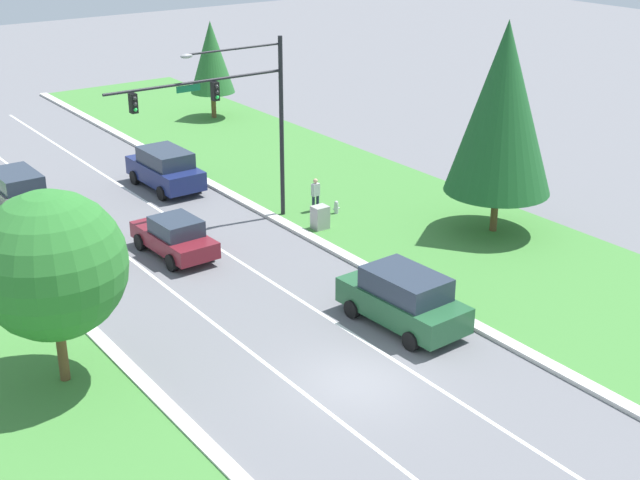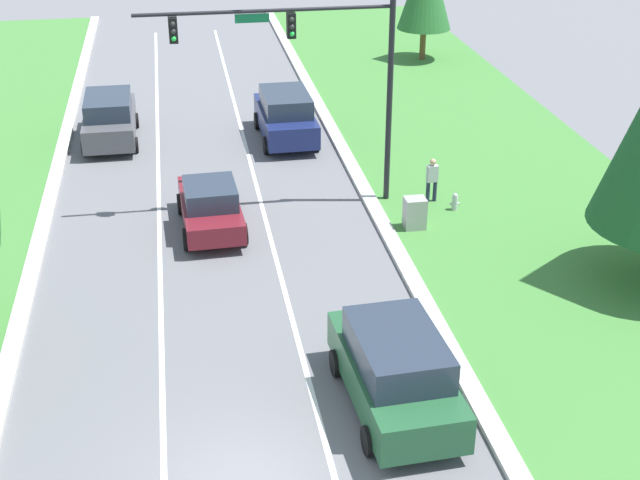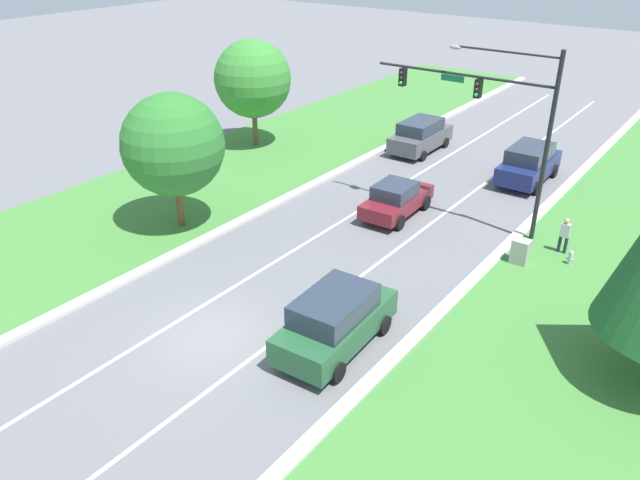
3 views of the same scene
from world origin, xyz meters
The scene contains 16 objects.
ground_plane centered at (0.00, 0.00, 0.00)m, with size 160.00×160.00×0.00m, color slate.
curb_strip_right centered at (5.65, 0.00, 0.07)m, with size 0.50×90.00×0.15m.
curb_strip_left centered at (-5.65, 0.00, 0.07)m, with size 0.50×90.00×0.15m.
grass_verge_left centered at (-10.90, 0.00, 0.04)m, with size 10.00×90.00×0.08m.
lane_stripe_inner_left centered at (-1.80, 0.00, 0.00)m, with size 0.14×81.00×0.01m.
lane_stripe_inner_right centered at (1.80, 0.00, 0.00)m, with size 0.14×81.00×0.01m.
traffic_signal_mast centered at (3.89, 13.82, 5.60)m, with size 8.46×0.41×8.41m.
navy_suv centered at (3.55, 20.62, 1.07)m, with size 2.33×5.00×2.07m.
graphite_suv centered at (-3.70, 21.69, 1.01)m, with size 2.26×4.99×1.98m.
burgundy_sedan centered at (-0.06, 12.48, 0.86)m, with size 2.19×4.55×1.71m.
forest_suv centered at (3.64, 2.06, 1.06)m, with size 2.49×5.04×2.08m.
utility_cabinet centered at (6.62, 11.31, 0.57)m, with size 0.70×0.60×1.14m.
pedestrian centered at (7.77, 13.30, 0.94)m, with size 0.40×0.25×1.69m.
fire_hydrant centered at (8.38, 12.46, 0.34)m, with size 0.34×0.20×0.70m.
oak_near_left_tree centered at (-7.56, 5.36, 4.03)m, with size 4.63×4.63×6.35m.
oak_far_left_tree centered at (-12.66, 16.35, 4.26)m, with size 4.73×4.73×6.63m.
Camera 3 is at (13.48, -12.13, 12.97)m, focal length 35.00 mm.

